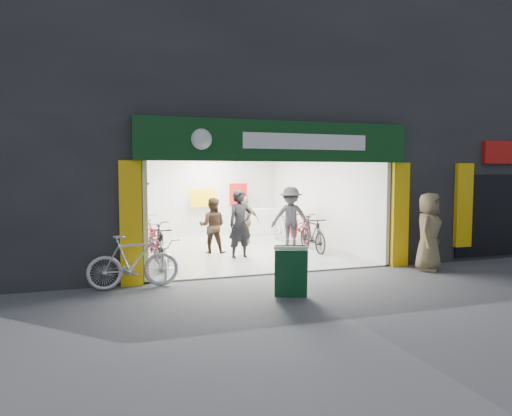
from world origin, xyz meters
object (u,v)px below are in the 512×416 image
parked_bike (133,262)px  pedestrian_near (429,232)px  bike_right_front (312,234)px  bike_left_front (165,256)px  sandwich_board (291,271)px

parked_bike → pedestrian_near: bearing=-95.8°
bike_right_front → bike_left_front: bearing=-156.8°
pedestrian_near → sandwich_board: size_ratio=2.00×
bike_right_front → pedestrian_near: bearing=-62.3°
bike_left_front → bike_right_front: bearing=26.3°
parked_bike → pedestrian_near: pedestrian_near is taller
bike_left_front → parked_bike: bearing=-124.8°
bike_right_front → pedestrian_near: size_ratio=0.95×
bike_left_front → parked_bike: (-0.73, -0.90, 0.09)m
parked_bike → sandwich_board: size_ratio=1.95×
parked_bike → sandwich_board: bearing=-122.8°
pedestrian_near → sandwich_board: bearing=158.6°
bike_left_front → sandwich_board: (2.04, -2.53, 0.06)m
bike_right_front → sandwich_board: size_ratio=1.90×
bike_right_front → pedestrian_near: pedestrian_near is taller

